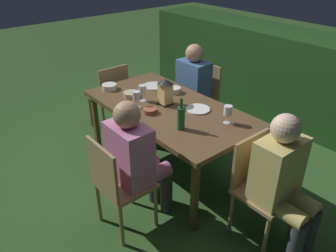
{
  "coord_description": "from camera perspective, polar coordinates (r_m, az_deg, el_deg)",
  "views": [
    {
      "loc": [
        2.26,
        -1.88,
        2.16
      ],
      "look_at": [
        0.0,
        0.0,
        0.52
      ],
      "focal_mm": 35.45,
      "sensor_mm": 36.0,
      "label": 1
    }
  ],
  "objects": [
    {
      "name": "green_bottle_on_table",
      "position": [
        2.82,
        2.24,
        1.45
      ],
      "size": [
        0.07,
        0.07,
        0.29
      ],
      "color": "#1E5B2D",
      "rests_on": "dining_table"
    },
    {
      "name": "chair_side_left_b",
      "position": [
        2.71,
        -8.7,
        -9.48
      ],
      "size": [
        0.42,
        0.4,
        0.87
      ],
      "color": "#9E7A51",
      "rests_on": "ground"
    },
    {
      "name": "wine_glass_a",
      "position": [
        3.2,
        -5.44,
        5.08
      ],
      "size": [
        0.08,
        0.08,
        0.17
      ],
      "color": "silver",
      "rests_on": "dining_table"
    },
    {
      "name": "ground_plane",
      "position": [
        3.65,
        -0.0,
        -7.16
      ],
      "size": [
        16.0,
        16.0,
        0.0
      ],
      "primitive_type": "plane",
      "color": "#2D5123"
    },
    {
      "name": "wine_glass_b",
      "position": [
        3.34,
        -4.39,
        6.18
      ],
      "size": [
        0.08,
        0.08,
        0.17
      ],
      "color": "silver",
      "rests_on": "dining_table"
    },
    {
      "name": "chair_head_far",
      "position": [
        2.76,
        15.37,
        -9.5
      ],
      "size": [
        0.4,
        0.42,
        0.87
      ],
      "color": "#9E7A51",
      "rests_on": "ground"
    },
    {
      "name": "chair_head_near",
      "position": [
        4.22,
        -9.88,
        5.34
      ],
      "size": [
        0.4,
        0.42,
        0.87
      ],
      "color": "#9E7A51",
      "rests_on": "ground"
    },
    {
      "name": "hedge_backdrop",
      "position": [
        4.81,
        19.5,
        8.26
      ],
      "size": [
        4.58,
        0.71,
        1.15
      ],
      "primitive_type": "cube",
      "color": "#1E4219",
      "rests_on": "ground"
    },
    {
      "name": "bowl_dip",
      "position": [
        3.56,
        1.1,
        6.22
      ],
      "size": [
        0.14,
        0.14,
        0.06
      ],
      "color": "silver",
      "rests_on": "dining_table"
    },
    {
      "name": "plate_b",
      "position": [
        3.72,
        -2.56,
        6.87
      ],
      "size": [
        0.24,
        0.24,
        0.01
      ],
      "primitive_type": "cylinder",
      "color": "silver",
      "rests_on": "dining_table"
    },
    {
      "name": "person_in_pink",
      "position": [
        2.7,
        -5.42,
        -5.37
      ],
      "size": [
        0.38,
        0.47,
        1.15
      ],
      "color": "#C675A3",
      "rests_on": "ground"
    },
    {
      "name": "plate_a",
      "position": [
        3.2,
        5.18,
        2.9
      ],
      "size": [
        0.23,
        0.23,
        0.01
      ],
      "primitive_type": "cylinder",
      "color": "white",
      "rests_on": "dining_table"
    },
    {
      "name": "dining_table",
      "position": [
        3.29,
        -0.0,
        2.56
      ],
      "size": [
        1.76,
        0.92,
        0.74
      ],
      "color": "brown",
      "rests_on": "ground"
    },
    {
      "name": "person_in_blue",
      "position": [
        3.98,
        3.68,
        6.58
      ],
      "size": [
        0.38,
        0.47,
        1.15
      ],
      "color": "#426699",
      "rests_on": "ground"
    },
    {
      "name": "bowl_salad",
      "position": [
        3.13,
        -3.15,
        2.68
      ],
      "size": [
        0.13,
        0.13,
        0.04
      ],
      "color": "#9E5138",
      "rests_on": "dining_table"
    },
    {
      "name": "person_in_mustard",
      "position": [
        2.59,
        19.28,
        -8.79
      ],
      "size": [
        0.48,
        0.38,
        1.15
      ],
      "color": "tan",
      "rests_on": "ground"
    },
    {
      "name": "chair_side_right_a",
      "position": [
        4.16,
        5.6,
        5.29
      ],
      "size": [
        0.42,
        0.4,
        0.87
      ],
      "color": "#9E7A51",
      "rests_on": "ground"
    },
    {
      "name": "wine_glass_c",
      "position": [
        2.95,
        10.26,
        2.52
      ],
      "size": [
        0.08,
        0.08,
        0.17
      ],
      "color": "silver",
      "rests_on": "dining_table"
    },
    {
      "name": "bowl_bread",
      "position": [
        3.48,
        -6.37,
        5.45
      ],
      "size": [
        0.16,
        0.16,
        0.05
      ],
      "color": "#BCAD8E",
      "rests_on": "dining_table"
    },
    {
      "name": "bowl_olives",
      "position": [
        3.7,
        -10.05,
        6.69
      ],
      "size": [
        0.16,
        0.16,
        0.06
      ],
      "color": "silver",
      "rests_on": "dining_table"
    },
    {
      "name": "lantern_centerpiece",
      "position": [
        3.25,
        -0.47,
        6.16
      ],
      "size": [
        0.15,
        0.15,
        0.27
      ],
      "color": "black",
      "rests_on": "dining_table"
    }
  ]
}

